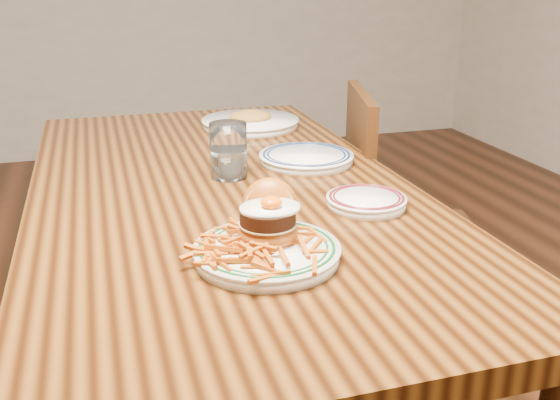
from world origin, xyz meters
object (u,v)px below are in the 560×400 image
object	(u,v)px
chair_right	(394,225)
main_plate	(267,238)
table	(222,218)
side_plate	(366,200)

from	to	relation	value
chair_right	main_plate	xyz separation A→B (m)	(-0.59, -0.66, 0.31)
table	side_plate	xyz separation A→B (m)	(0.26, -0.24, 0.10)
table	chair_right	xyz separation A→B (m)	(0.59, 0.25, -0.19)
chair_right	side_plate	size ratio (longest dim) A/B	4.99
side_plate	table	bearing A→B (deg)	158.10
chair_right	main_plate	world-z (taller)	chair_right
table	chair_right	distance (m)	0.66
chair_right	side_plate	world-z (taller)	chair_right
table	side_plate	distance (m)	0.37
main_plate	side_plate	bearing A→B (deg)	52.01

